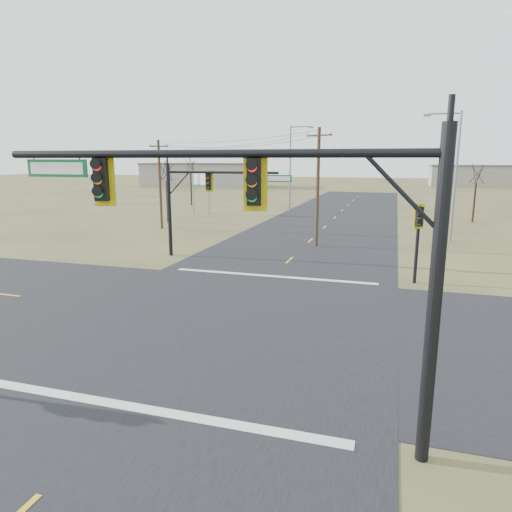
{
  "coord_description": "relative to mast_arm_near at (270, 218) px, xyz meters",
  "views": [
    {
      "loc": [
        6.56,
        -17.43,
        6.7
      ],
      "look_at": [
        0.97,
        1.0,
        2.61
      ],
      "focal_mm": 32.0,
      "sensor_mm": 36.0,
      "label": 1
    }
  ],
  "objects": [
    {
      "name": "bare_tree_b",
      "position": [
        -26.32,
        52.54,
        0.57
      ],
      "size": [
        3.35,
        3.35,
        7.47
      ],
      "rotation": [
        0.0,
        0.0,
        -0.16
      ],
      "color": "black",
      "rests_on": "ground"
    },
    {
      "name": "ground",
      "position": [
        -3.88,
        7.5,
        -5.4
      ],
      "size": [
        320.0,
        320.0,
        0.0
      ],
      "primitive_type": "plane",
      "color": "olive",
      "rests_on": "ground"
    },
    {
      "name": "stop_bar_near",
      "position": [
        -3.88,
        0.0,
        -5.37
      ],
      "size": [
        12.0,
        0.4,
        0.01
      ],
      "primitive_type": "cube",
      "color": "silver",
      "rests_on": "road_ns"
    },
    {
      "name": "utility_pole_far",
      "position": [
        -19.15,
        30.05,
        -0.94
      ],
      "size": [
        2.08,
        0.35,
        8.52
      ],
      "rotation": [
        0.0,
        0.0,
        -0.11
      ],
      "color": "#48301F",
      "rests_on": "ground"
    },
    {
      "name": "mast_arm_near",
      "position": [
        0.0,
        0.0,
        0.0
      ],
      "size": [
        10.76,
        0.53,
        7.43
      ],
      "rotation": [
        0.0,
        0.0,
        0.27
      ],
      "color": "black",
      "rests_on": "ground"
    },
    {
      "name": "highway_sign",
      "position": [
        -20.41,
        42.7,
        -1.64
      ],
      "size": [
        2.64,
        1.04,
        5.22
      ],
      "rotation": [
        0.0,
        0.0,
        -0.35
      ],
      "color": "slate",
      "rests_on": "ground"
    },
    {
      "name": "pedestal_signal_ne",
      "position": [
        4.0,
        15.8,
        -2.17
      ],
      "size": [
        0.68,
        0.6,
        4.42
      ],
      "rotation": [
        0.0,
        0.0,
        0.42
      ],
      "color": "black",
      "rests_on": "ground"
    },
    {
      "name": "road_ns",
      "position": [
        -3.88,
        7.5,
        -5.39
      ],
      "size": [
        14.0,
        160.0,
        0.02
      ],
      "primitive_type": "cube",
      "color": "black",
      "rests_on": "ground"
    },
    {
      "name": "streetlight_a",
      "position": [
        7.09,
        30.58,
        0.48
      ],
      "size": [
        2.9,
        0.26,
        10.47
      ],
      "rotation": [
        0.0,
        0.0,
        0.0
      ],
      "color": "slate",
      "rests_on": "ground"
    },
    {
      "name": "road_ew",
      "position": [
        -3.88,
        7.5,
        -5.39
      ],
      "size": [
        160.0,
        14.0,
        0.02
      ],
      "primitive_type": "cube",
      "color": "black",
      "rests_on": "ground"
    },
    {
      "name": "warehouse_left",
      "position": [
        -43.88,
        97.5,
        -2.65
      ],
      "size": [
        28.0,
        14.0,
        5.5
      ],
      "primitive_type": "cube",
      "color": "gray",
      "rests_on": "ground"
    },
    {
      "name": "stop_bar_far",
      "position": [
        -3.88,
        15.0,
        -5.37
      ],
      "size": [
        12.0,
        0.4,
        0.01
      ],
      "primitive_type": "cube",
      "color": "silver",
      "rests_on": "road_ns"
    },
    {
      "name": "utility_pole_near",
      "position": [
        -3.02,
        25.23,
        -0.67
      ],
      "size": [
        2.06,
        1.04,
        9.06
      ],
      "rotation": [
        0.0,
        0.0,
        -0.43
      ],
      "color": "#48301F",
      "rests_on": "ground"
    },
    {
      "name": "bare_tree_c",
      "position": [
        10.94,
        44.09,
        -0.17
      ],
      "size": [
        3.45,
        3.45,
        6.66
      ],
      "rotation": [
        0.0,
        0.0,
        0.26
      ],
      "color": "black",
      "rests_on": "ground"
    },
    {
      "name": "streetlight_c",
      "position": [
        -10.09,
        47.99,
        0.71
      ],
      "size": [
        3.03,
        0.33,
        10.87
      ],
      "rotation": [
        0.0,
        0.0,
        0.1
      ],
      "color": "slate",
      "rests_on": "ground"
    },
    {
      "name": "mast_arm_far",
      "position": [
        -9.19,
        18.75,
        -0.71
      ],
      "size": [
        8.83,
        0.52,
        6.45
      ],
      "rotation": [
        0.0,
        0.0,
        0.24
      ],
      "color": "black",
      "rests_on": "ground"
    },
    {
      "name": "bare_tree_a",
      "position": [
        -20.82,
        34.53,
        0.16
      ],
      "size": [
        2.97,
        2.97,
        7.02
      ],
      "rotation": [
        0.0,
        0.0,
        -0.04
      ],
      "color": "black",
      "rests_on": "ground"
    },
    {
      "name": "warehouse_mid",
      "position": [
        21.12,
        117.5,
        -2.9
      ],
      "size": [
        20.0,
        12.0,
        5.0
      ],
      "primitive_type": "cube",
      "color": "gray",
      "rests_on": "ground"
    }
  ]
}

